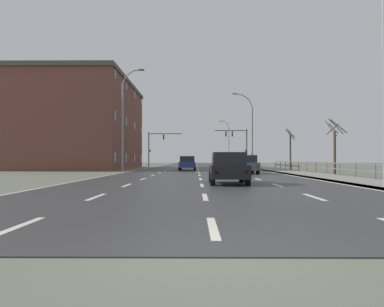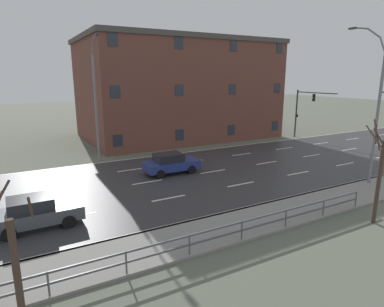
{
  "view_description": "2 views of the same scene",
  "coord_description": "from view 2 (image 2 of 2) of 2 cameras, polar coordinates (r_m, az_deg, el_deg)",
  "views": [
    {
      "loc": [
        -0.32,
        -4.7,
        1.24
      ],
      "look_at": [
        -0.79,
        50.08,
        2.07
      ],
      "focal_mm": 35.26,
      "sensor_mm": 36.0,
      "label": 1
    },
    {
      "loc": [
        20.35,
        26.71,
        7.15
      ],
      "look_at": [
        0.0,
        37.94,
        1.66
      ],
      "focal_mm": 30.54,
      "sensor_mm": 36.0,
      "label": 2
    }
  ],
  "objects": [
    {
      "name": "street_lamp_midground",
      "position": [
        24.61,
        29.33,
        6.75
      ],
      "size": [
        2.84,
        0.24,
        10.43
      ],
      "color": "slate",
      "rests_on": "ground"
    },
    {
      "name": "street_lamp_left_bank",
      "position": [
        28.58,
        -16.43,
        8.59
      ],
      "size": [
        2.26,
        0.24,
        10.31
      ],
      "color": "slate",
      "rests_on": "ground"
    },
    {
      "name": "car_mid_centre",
      "position": [
        24.6,
        -3.71,
        -1.69
      ],
      "size": [
        1.86,
        4.11,
        1.57
      ],
      "rotation": [
        0.0,
        0.0,
        -0.01
      ],
      "color": "navy",
      "rests_on": "ground"
    },
    {
      "name": "road_asphalt_strip",
      "position": [
        39.66,
        29.15,
        1.22
      ],
      "size": [
        14.0,
        120.0,
        0.03
      ],
      "color": "#303033",
      "rests_on": "ground"
    },
    {
      "name": "car_far_left",
      "position": [
        17.6,
        -25.61,
        -9.23
      ],
      "size": [
        1.91,
        4.14,
        1.57
      ],
      "rotation": [
        0.0,
        0.0,
        0.02
      ],
      "color": "#474C51",
      "rests_on": "ground"
    },
    {
      "name": "brick_building",
      "position": [
        40.35,
        -2.66,
        11.21
      ],
      "size": [
        14.24,
        22.0,
        11.37
      ],
      "color": "brown",
      "rests_on": "ground"
    },
    {
      "name": "bare_tree_mid",
      "position": [
        10.47,
        -28.8,
        -16.76
      ],
      "size": [
        1.56,
        1.42,
        4.55
      ],
      "color": "#423328",
      "rests_on": "ground"
    },
    {
      "name": "bare_tree_far",
      "position": [
        18.28,
        29.77,
        -3.52
      ],
      "size": [
        1.24,
        0.88,
        5.18
      ],
      "color": "#423328",
      "rests_on": "ground"
    },
    {
      "name": "ground_plane",
      "position": [
        30.32,
        16.9,
        -1.05
      ],
      "size": [
        160.0,
        160.0,
        0.12
      ],
      "color": "#5B6051"
    },
    {
      "name": "traffic_signal_left",
      "position": [
        40.52,
        18.91,
        7.81
      ],
      "size": [
        5.5,
        0.36,
        5.65
      ],
      "color": "#38383A",
      "rests_on": "ground"
    }
  ]
}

